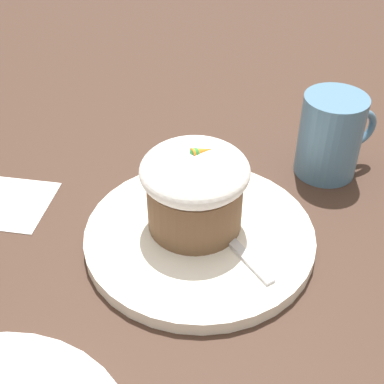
# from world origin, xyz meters

# --- Properties ---
(ground_plane) EXTENTS (4.00, 4.00, 0.00)m
(ground_plane) POSITION_xyz_m (0.00, 0.00, 0.00)
(ground_plane) COLOR #3D281E
(dessert_plate) EXTENTS (0.24, 0.24, 0.01)m
(dessert_plate) POSITION_xyz_m (0.00, 0.00, 0.01)
(dessert_plate) COLOR white
(dessert_plate) RESTS_ON ground_plane
(carrot_cake) EXTENTS (0.11, 0.11, 0.09)m
(carrot_cake) POSITION_xyz_m (-0.00, 0.01, 0.06)
(carrot_cake) COLOR brown
(carrot_cake) RESTS_ON dessert_plate
(spoon) EXTENTS (0.04, 0.12, 0.01)m
(spoon) POSITION_xyz_m (0.02, -0.01, 0.02)
(spoon) COLOR silver
(spoon) RESTS_ON dessert_plate
(coffee_cup) EXTENTS (0.10, 0.07, 0.10)m
(coffee_cup) POSITION_xyz_m (0.19, 0.05, 0.05)
(coffee_cup) COLOR teal
(coffee_cup) RESTS_ON ground_plane
(paper_napkin) EXTENTS (0.14, 0.13, 0.00)m
(paper_napkin) POSITION_xyz_m (-0.18, 0.14, 0.00)
(paper_napkin) COLOR white
(paper_napkin) RESTS_ON ground_plane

